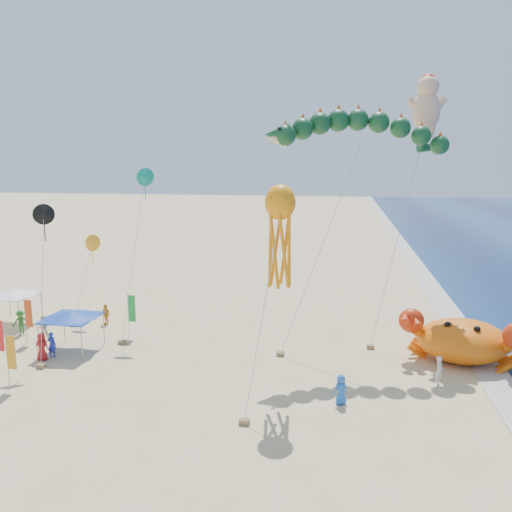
{
  "coord_description": "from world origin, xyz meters",
  "views": [
    {
      "loc": [
        3.18,
        -27.5,
        12.09
      ],
      "look_at": [
        -2.0,
        2.0,
        6.5
      ],
      "focal_mm": 35.0,
      "sensor_mm": 36.0,
      "label": 1
    }
  ],
  "objects": [
    {
      "name": "ground",
      "position": [
        0.0,
        0.0,
        0.0
      ],
      "size": [
        320.0,
        320.0,
        0.0
      ],
      "primitive_type": "plane",
      "color": "#D1B784",
      "rests_on": "ground"
    },
    {
      "name": "foam_strip",
      "position": [
        12.0,
        0.0,
        0.01
      ],
      "size": [
        320.0,
        320.0,
        0.0
      ],
      "primitive_type": "plane",
      "color": "silver",
      "rests_on": "ground"
    },
    {
      "name": "crab_inflatable",
      "position": [
        10.68,
        3.41,
        1.43
      ],
      "size": [
        7.39,
        6.02,
        3.24
      ],
      "color": "orange",
      "rests_on": "ground"
    },
    {
      "name": "dragon_kite",
      "position": [
        3.97,
        5.96,
        13.76
      ],
      "size": [
        12.25,
        6.93,
        15.11
      ],
      "color": "#103C1E",
      "rests_on": "ground"
    },
    {
      "name": "cherub_kite",
      "position": [
        8.57,
        9.47,
        16.02
      ],
      "size": [
        4.55,
        5.83,
        18.05
      ],
      "color": "#F7BF96",
      "rests_on": "ground"
    },
    {
      "name": "octopus_kite",
      "position": [
        -0.01,
        -2.28,
        8.76
      ],
      "size": [
        2.13,
        4.96,
        11.03
      ],
      "color": "orange",
      "rests_on": "ground"
    },
    {
      "name": "canopy_blue",
      "position": [
        -13.96,
        0.94,
        2.44
      ],
      "size": [
        3.47,
        3.47,
        2.71
      ],
      "color": "gray",
      "rests_on": "ground"
    },
    {
      "name": "canopy_white",
      "position": [
        -21.27,
        5.29,
        2.44
      ],
      "size": [
        3.32,
        3.32,
        2.71
      ],
      "color": "gray",
      "rests_on": "ground"
    },
    {
      "name": "feather_flags",
      "position": [
        -14.89,
        -0.43,
        2.01
      ],
      "size": [
        6.93,
        8.91,
        3.2
      ],
      "color": "gray",
      "rests_on": "ground"
    },
    {
      "name": "beachgoers",
      "position": [
        -12.19,
        1.38,
        0.85
      ],
      "size": [
        28.84,
        10.68,
        1.78
      ],
      "color": "#2237C8",
      "rests_on": "ground"
    },
    {
      "name": "small_kites",
      "position": [
        -13.83,
        4.51,
        7.82
      ],
      "size": [
        6.4,
        10.73,
        11.8
      ],
      "color": "orange",
      "rests_on": "ground"
    }
  ]
}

